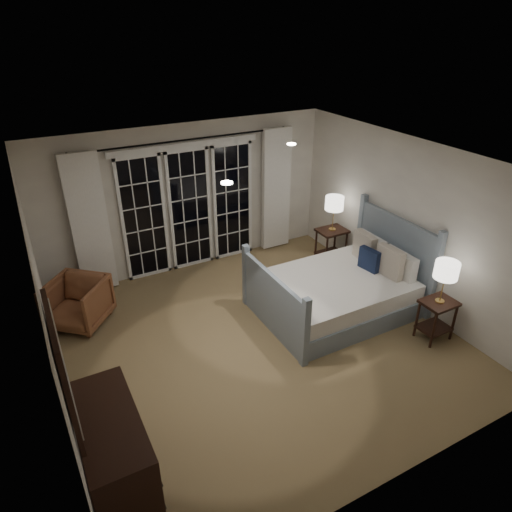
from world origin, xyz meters
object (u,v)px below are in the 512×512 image
nightstand_left (437,314)px  dresser (115,454)px  lamp_left (447,271)px  armchair (78,303)px  bed (339,290)px  lamp_right (334,204)px  nightstand_right (331,241)px

nightstand_left → dresser: bearing=-177.1°
lamp_left → dresser: size_ratio=0.48×
armchair → dresser: size_ratio=0.61×
dresser → nightstand_left: bearing=2.9°
armchair → dresser: dresser is taller
bed → lamp_right: 1.69m
armchair → nightstand_right: bearing=38.0°
lamp_right → armchair: (-4.29, 0.23, -0.79)m
lamp_left → lamp_right: size_ratio=0.98×
nightstand_left → nightstand_right: (0.04, 2.44, 0.04)m
lamp_left → lamp_right: lamp_right is taller
nightstand_right → dresser: 5.17m
nightstand_right → lamp_left: 2.53m
nightstand_left → nightstand_right: bearing=89.0°
lamp_left → armchair: lamp_left is taller
armchair → lamp_left: bearing=8.9°
nightstand_left → lamp_left: 0.68m
bed → lamp_right: size_ratio=3.65×
nightstand_left → dresser: (-4.38, -0.23, 0.06)m
armchair → nightstand_left: bearing=8.9°
bed → lamp_left: size_ratio=3.73×
nightstand_right → armchair: size_ratio=0.85×
lamp_right → dresser: size_ratio=0.49×
bed → nightstand_right: bearing=58.3°
lamp_left → dresser: lamp_left is taller
nightstand_right → lamp_right: (-0.00, 0.00, 0.71)m
nightstand_left → lamp_left: (0.00, 0.00, 0.68)m
bed → dresser: bearing=-158.8°
lamp_left → dresser: bearing=-177.1°
nightstand_left → lamp_right: (0.04, 2.44, 0.75)m
lamp_left → bed: bearing=121.7°
nightstand_right → lamp_left: (-0.04, -2.44, 0.64)m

